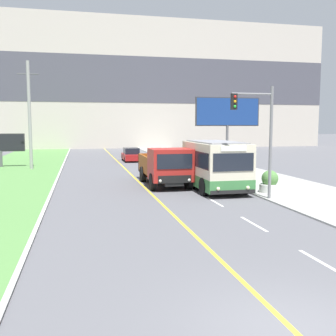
% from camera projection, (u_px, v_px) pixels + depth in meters
% --- Properties ---
extents(ground_plane, '(300.00, 300.00, 0.00)m').
position_uv_depth(ground_plane, '(296.00, 332.00, 7.41)').
color(ground_plane, '#56565B').
extents(lane_marking_centre, '(2.88, 140.00, 0.01)m').
position_uv_depth(lane_marking_centre, '(251.00, 274.00, 10.30)').
color(lane_marking_centre, gold).
rests_on(lane_marking_centre, ground_plane).
extents(apartment_block_background, '(80.00, 8.04, 21.92)m').
position_uv_depth(apartment_block_background, '(102.00, 85.00, 68.34)').
color(apartment_block_background, beige).
rests_on(apartment_block_background, ground_plane).
extents(city_bus, '(2.73, 5.82, 2.95)m').
position_uv_depth(city_bus, '(215.00, 166.00, 23.45)').
color(city_bus, beige).
rests_on(city_bus, ground_plane).
extents(dump_truck, '(2.57, 6.72, 2.48)m').
position_uv_depth(dump_truck, '(167.00, 167.00, 24.81)').
color(dump_truck, black).
rests_on(dump_truck, ground_plane).
extents(car_distant, '(1.80, 4.30, 1.45)m').
position_uv_depth(car_distant, '(131.00, 155.00, 42.81)').
color(car_distant, maroon).
rests_on(car_distant, ground_plane).
extents(utility_pole_far, '(1.80, 0.28, 9.43)m').
position_uv_depth(utility_pole_far, '(30.00, 115.00, 34.26)').
color(utility_pole_far, '#9E9E99').
rests_on(utility_pole_far, ground_plane).
extents(traffic_light_mast, '(2.28, 0.32, 5.87)m').
position_uv_depth(traffic_light_mast, '(259.00, 128.00, 20.06)').
color(traffic_light_mast, slate).
rests_on(traffic_light_mast, ground_plane).
extents(billboard_large, '(6.13, 0.24, 6.45)m').
position_uv_depth(billboard_large, '(228.00, 114.00, 36.17)').
color(billboard_large, '#59595B').
rests_on(billboard_large, ground_plane).
extents(billboard_small, '(4.30, 0.24, 3.13)m').
position_uv_depth(billboard_small, '(0.00, 143.00, 36.37)').
color(billboard_small, '#59595B').
rests_on(billboard_small, ground_plane).
extents(planter_round_near, '(1.18, 1.18, 1.26)m').
position_uv_depth(planter_round_near, '(270.00, 183.00, 22.45)').
color(planter_round_near, silver).
rests_on(planter_round_near, sidewalk_right).
extents(planter_round_second, '(1.08, 1.08, 1.20)m').
position_uv_depth(planter_round_second, '(243.00, 175.00, 26.16)').
color(planter_round_second, silver).
rests_on(planter_round_second, sidewalk_right).
extents(planter_round_third, '(1.08, 1.08, 1.18)m').
position_uv_depth(planter_round_third, '(223.00, 169.00, 29.86)').
color(planter_round_third, silver).
rests_on(planter_round_third, sidewalk_right).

